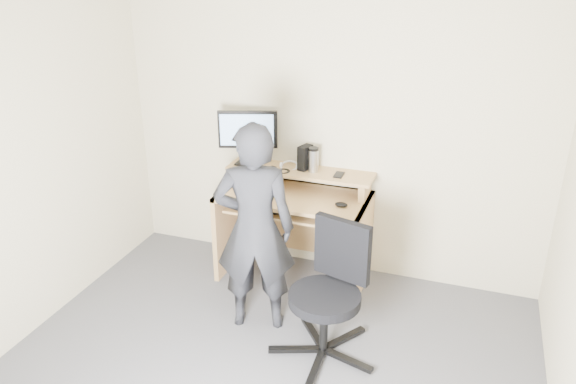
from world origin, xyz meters
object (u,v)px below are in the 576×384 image
Objects in this scene: monitor at (248,133)px; person at (255,229)px; office_chair at (330,287)px; desk at (297,214)px.

person is (0.39, -0.82, -0.41)m from monitor.
monitor is 1.52m from office_chair.
desk is at bearing -24.33° from monitor.
office_chair reaches higher than desk.
monitor is at bearing 173.94° from desk.
office_chair is (0.97, -0.95, -0.69)m from monitor.
office_chair is at bearing 150.76° from person.
desk is 0.78× the size of person.
office_chair is (0.53, -0.90, -0.05)m from desk.
office_chair is at bearing -62.46° from monitor.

